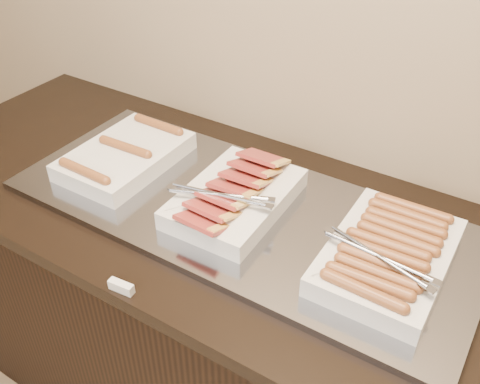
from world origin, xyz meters
name	(u,v)px	position (x,y,z in m)	size (l,w,h in m)	color
counter	(238,327)	(0.00, 2.13, 0.45)	(2.06, 0.76, 0.90)	black
warming_tray	(239,211)	(0.00, 2.13, 0.91)	(1.20, 0.50, 0.02)	gray
dish_left	(126,156)	(-0.38, 2.13, 0.95)	(0.24, 0.35, 0.07)	silver
dish_center	(234,197)	(-0.01, 2.13, 0.95)	(0.27, 0.37, 0.09)	silver
dish_right	(388,254)	(0.39, 2.13, 0.95)	(0.27, 0.37, 0.08)	silver
label_holder	(121,287)	(-0.07, 1.77, 0.91)	(0.06, 0.02, 0.02)	silver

